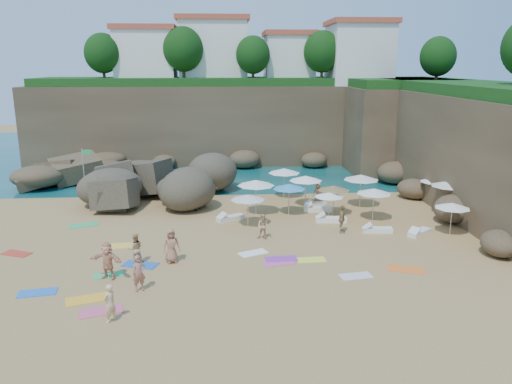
{
  "coord_description": "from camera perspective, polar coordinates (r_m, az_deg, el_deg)",
  "views": [
    {
      "loc": [
        -0.06,
        -28.54,
        10.08
      ],
      "look_at": [
        2.0,
        3.0,
        2.0
      ],
      "focal_mm": 35.0,
      "sensor_mm": 36.0,
      "label": 1
    }
  ],
  "objects": [
    {
      "name": "person_lie_3",
      "position": [
        25.52,
        -16.51,
        -8.96
      ],
      "size": [
        2.22,
        2.3,
        0.49
      ],
      "primitive_type": "imported",
      "rotation": [
        0.0,
        0.0,
        -0.36
      ],
      "color": "tan",
      "rests_on": "ground"
    },
    {
      "name": "towel_9",
      "position": [
        26.4,
        2.6,
        -8.09
      ],
      "size": [
        1.78,
        1.15,
        0.03
      ],
      "primitive_type": "cube",
      "rotation": [
        0.0,
        0.0,
        0.21
      ],
      "color": "#D75394",
      "rests_on": "ground"
    },
    {
      "name": "parasol_7",
      "position": [
        36.74,
        11.93,
        1.66
      ],
      "size": [
        2.55,
        2.55,
        2.41
      ],
      "color": "silver",
      "rests_on": "ground"
    },
    {
      "name": "parasol_6",
      "position": [
        34.43,
        8.87,
        0.45
      ],
      "size": [
        2.21,
        2.21,
        2.09
      ],
      "color": "silver",
      "rests_on": "ground"
    },
    {
      "name": "towel_10",
      "position": [
        26.69,
        16.79,
        -8.46
      ],
      "size": [
        2.02,
        1.45,
        0.03
      ],
      "primitive_type": "cube",
      "rotation": [
        0.0,
        0.0,
        -0.33
      ],
      "color": "orange",
      "rests_on": "ground"
    },
    {
      "name": "towel_12",
      "position": [
        26.93,
        6.32,
        -7.7
      ],
      "size": [
        1.56,
        0.84,
        0.03
      ],
      "primitive_type": "cube",
      "rotation": [
        0.0,
        0.0,
        0.06
      ],
      "color": "#FAFF43",
      "rests_on": "ground"
    },
    {
      "name": "parasol_11",
      "position": [
        32.38,
        21.55,
        -1.45
      ],
      "size": [
        2.11,
        2.11,
        1.99
      ],
      "color": "silver",
      "rests_on": "ground"
    },
    {
      "name": "parasol_5",
      "position": [
        31.63,
        -0.94,
        -0.6
      ],
      "size": [
        2.22,
        2.22,
        2.1
      ],
      "color": "silver",
      "rests_on": "ground"
    },
    {
      "name": "marina_masts",
      "position": [
        61.21,
        -19.43,
        6.89
      ],
      "size": [
        3.1,
        0.1,
        6.0
      ],
      "color": "white",
      "rests_on": "ground"
    },
    {
      "name": "towel_0",
      "position": [
        25.21,
        -23.72,
        -10.49
      ],
      "size": [
        1.79,
        1.1,
        0.03
      ],
      "primitive_type": "cube",
      "rotation": [
        0.0,
        0.0,
        0.16
      ],
      "color": "blue",
      "rests_on": "ground"
    },
    {
      "name": "parasol_10",
      "position": [
        34.22,
        3.79,
        0.64
      ],
      "size": [
        2.3,
        2.3,
        2.17
      ],
      "color": "silver",
      "rests_on": "ground"
    },
    {
      "name": "cliff_right",
      "position": [
        41.65,
        23.63,
        4.75
      ],
      "size": [
        8.0,
        30.0,
        8.0
      ],
      "primitive_type": "cube",
      "color": "brown",
      "rests_on": "ground"
    },
    {
      "name": "towel_1",
      "position": [
        22.57,
        -17.3,
        -12.84
      ],
      "size": [
        1.97,
        1.37,
        0.03
      ],
      "primitive_type": "cube",
      "rotation": [
        0.0,
        0.0,
        0.29
      ],
      "color": "#DB5579",
      "rests_on": "ground"
    },
    {
      "name": "parasol_8",
      "position": [
        39.3,
        19.7,
        1.31
      ],
      "size": [
        2.06,
        2.06,
        1.95
      ],
      "color": "silver",
      "rests_on": "ground"
    },
    {
      "name": "person_stand_6",
      "position": [
        21.32,
        -16.4,
        -12.08
      ],
      "size": [
        0.65,
        0.7,
        1.61
      ],
      "primitive_type": "imported",
      "rotation": [
        0.0,
        0.0,
        4.12
      ],
      "color": "#EDC587",
      "rests_on": "ground"
    },
    {
      "name": "lounger_4",
      "position": [
        33.37,
        8.56,
        -3.12
      ],
      "size": [
        2.05,
        0.79,
        0.31
      ],
      "primitive_type": "cube",
      "rotation": [
        0.0,
        0.0,
        -0.06
      ],
      "color": "white",
      "rests_on": "ground"
    },
    {
      "name": "towel_11",
      "position": [
        34.18,
        -19.09,
        -3.6
      ],
      "size": [
        1.99,
        1.44,
        0.03
      ],
      "primitive_type": "cube",
      "rotation": [
        0.0,
        0.0,
        0.34
      ],
      "color": "#33B265",
      "rests_on": "ground"
    },
    {
      "name": "rock_promontory",
      "position": [
        46.95,
        -17.12,
        1.3
      ],
      "size": [
        12.0,
        7.0,
        2.0
      ],
      "primitive_type": null,
      "color": "brown",
      "rests_on": "ground"
    },
    {
      "name": "rock_outcrop",
      "position": [
        38.85,
        -10.34,
        -0.94
      ],
      "size": [
        9.89,
        8.34,
        3.43
      ],
      "primitive_type": null,
      "rotation": [
        0.0,
        0.0,
        -0.25
      ],
      "color": "brown",
      "rests_on": "ground"
    },
    {
      "name": "towel_6",
      "position": [
        26.89,
        2.91,
        -7.66
      ],
      "size": [
        1.75,
        0.96,
        0.03
      ],
      "primitive_type": "cube",
      "rotation": [
        0.0,
        0.0,
        0.07
      ],
      "color": "purple",
      "rests_on": "ground"
    },
    {
      "name": "parasol_9",
      "position": [
        33.47,
        8.36,
        -0.31
      ],
      "size": [
        1.96,
        1.96,
        1.85
      ],
      "color": "silver",
      "rests_on": "ground"
    },
    {
      "name": "person_stand_1",
      "position": [
        26.79,
        -13.62,
        -6.31
      ],
      "size": [
        0.92,
        0.8,
        1.63
      ],
      "primitive_type": "imported",
      "rotation": [
        0.0,
        0.0,
        3.4
      ],
      "color": "tan",
      "rests_on": "ground"
    },
    {
      "name": "parasol_4",
      "position": [
        33.78,
        13.34,
        0.1
      ],
      "size": [
        2.3,
        2.3,
        2.17
      ],
      "color": "silver",
      "rests_on": "ground"
    },
    {
      "name": "parasol_3",
      "position": [
        36.39,
        21.35,
        0.92
      ],
      "size": [
        2.59,
        2.59,
        2.45
      ],
      "color": "silver",
      "rests_on": "ground"
    },
    {
      "name": "cliff_back",
      "position": [
        53.92,
        -1.54,
        7.86
      ],
      "size": [
        44.0,
        8.0,
        8.0
      ],
      "primitive_type": "cube",
      "color": "brown",
      "rests_on": "ground"
    },
    {
      "name": "person_stand_3",
      "position": [
        31.14,
        9.78,
        -3.06
      ],
      "size": [
        0.63,
        1.1,
        1.76
      ],
      "primitive_type": "imported",
      "rotation": [
        0.0,
        0.0,
        1.37
      ],
      "color": "#A18050",
      "rests_on": "ground"
    },
    {
      "name": "ground",
      "position": [
        30.26,
        -3.42,
        -5.14
      ],
      "size": [
        120.0,
        120.0,
        0.0
      ],
      "primitive_type": "plane",
      "color": "tan",
      "rests_on": "ground"
    },
    {
      "name": "towel_5",
      "position": [
        27.69,
        -0.32,
        -6.98
      ],
      "size": [
        1.77,
        1.38,
        0.03
      ],
      "primitive_type": "cube",
      "rotation": [
        0.0,
        0.0,
        0.43
      ],
      "color": "white",
      "rests_on": "ground"
    },
    {
      "name": "clifftop_buildings",
      "position": [
        54.43,
        -0.57,
        15.56
      ],
      "size": [
        28.48,
        9.48,
        7.0
      ],
      "color": "white",
      "rests_on": "cliff_back"
    },
    {
      "name": "lounger_1",
      "position": [
        35.63,
        7.09,
        -1.95
      ],
      "size": [
        2.03,
        0.78,
        0.31
      ],
      "primitive_type": "cube",
      "rotation": [
        0.0,
        0.0,
        -0.06
      ],
      "color": "white",
      "rests_on": "ground"
    },
    {
      "name": "parasol_2",
      "position": [
        36.33,
        5.7,
        1.56
      ],
      "size": [
        2.41,
        2.41,
        2.28
      ],
      "color": "silver",
      "rests_on": "ground"
    },
    {
      "name": "lounger_3",
      "position": [
        31.91,
        13.71,
        -4.23
      ],
      "size": [
        1.85,
        0.73,
        0.28
      ],
      "primitive_type": "cube",
      "rotation": [
        0.0,
        0.0,
        -0.07
      ],
      "color": "white",
      "rests_on": "ground"
    },
    {
      "name": "cliff_corner",
      "position": [
        51.8,
        15.64,
        7.08
      ],
      "size": [
        10.0,
        12.0,
        8.0
      ],
      "primitive_type": "cube",
      "color": "brown",
      "rests_on": "ground"
    },
    {
      "name": "lounger_2",
      "position": [
        36.98,
        6.81,
        -1.38
      ],
      "size": [
        1.65,
        0.99,
        0.24
      ],
      "primitive_type": "cube",
      "rotation": [
        0.0,
        0.0,
        0.32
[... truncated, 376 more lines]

